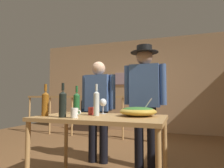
{
  "coord_description": "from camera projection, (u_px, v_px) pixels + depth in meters",
  "views": [
    {
      "loc": [
        1.02,
        -2.84,
        0.99
      ],
      "look_at": [
        0.2,
        -0.47,
        1.15
      ],
      "focal_mm": 31.16,
      "sensor_mm": 36.0,
      "label": 1
    }
  ],
  "objects": [
    {
      "name": "salad_bowl",
      "position": [
        138.0,
        111.0,
        2.14
      ],
      "size": [
        0.41,
        0.41,
        0.21
      ],
      "color": "gold",
      "rests_on": "serving_table"
    },
    {
      "name": "wine_bottle_amber",
      "position": [
        45.0,
        103.0,
        2.15
      ],
      "size": [
        0.08,
        0.08,
        0.35
      ],
      "color": "brown",
      "rests_on": "serving_table"
    },
    {
      "name": "person_standing_left",
      "position": [
        98.0,
        103.0,
        2.98
      ],
      "size": [
        0.55,
        0.22,
        1.53
      ],
      "rotation": [
        0.0,
        0.0,
        3.14
      ],
      "color": "black",
      "rests_on": "ground_plane"
    },
    {
      "name": "person_standing_right",
      "position": [
        145.0,
        93.0,
        2.76
      ],
      "size": [
        0.6,
        0.4,
        1.72
      ],
      "rotation": [
        0.0,
        0.0,
        3.14
      ],
      "color": "black",
      "rests_on": "ground_plane"
    },
    {
      "name": "flat_screen_tv",
      "position": [
        90.0,
        107.0,
        5.72
      ],
      "size": [
        0.57,
        0.12,
        0.45
      ],
      "color": "black",
      "rests_on": "tv_console"
    },
    {
      "name": "ground_plane",
      "position": [
        110.0,
        162.0,
        2.95
      ],
      "size": [
        8.26,
        8.26,
        0.0
      ],
      "primitive_type": "plane",
      "color": "brown"
    },
    {
      "name": "wine_glass",
      "position": [
        103.0,
        103.0,
        2.42
      ],
      "size": [
        0.09,
        0.09,
        0.19
      ],
      "color": "silver",
      "rests_on": "serving_table"
    },
    {
      "name": "tv_console",
      "position": [
        90.0,
        123.0,
        5.72
      ],
      "size": [
        0.9,
        0.4,
        0.42
      ],
      "primitive_type": "cube",
      "color": "#38281E",
      "rests_on": "ground_plane"
    },
    {
      "name": "wine_bottle_green",
      "position": [
        77.0,
        102.0,
        2.47
      ],
      "size": [
        0.08,
        0.08,
        0.35
      ],
      "color": "#1E5628",
      "rests_on": "serving_table"
    },
    {
      "name": "mug_red",
      "position": [
        91.0,
        111.0,
        2.29
      ],
      "size": [
        0.11,
        0.07,
        0.09
      ],
      "color": "#B7332D",
      "rests_on": "serving_table"
    },
    {
      "name": "wine_bottle_dark",
      "position": [
        63.0,
        103.0,
        2.01
      ],
      "size": [
        0.08,
        0.08,
        0.36
      ],
      "color": "black",
      "rests_on": "serving_table"
    },
    {
      "name": "framed_picture",
      "position": [
        122.0,
        79.0,
        5.79
      ],
      "size": [
        0.45,
        0.03,
        0.35
      ],
      "primitive_type": "cube",
      "color": "#A2848D"
    },
    {
      "name": "serving_table",
      "position": [
        100.0,
        123.0,
        2.12
      ],
      "size": [
        1.39,
        0.79,
        0.78
      ],
      "color": "#B2844C",
      "rests_on": "ground_plane"
    },
    {
      "name": "mug_white",
      "position": [
        75.0,
        113.0,
        1.95
      ],
      "size": [
        0.11,
        0.08,
        0.1
      ],
      "color": "white",
      "rests_on": "serving_table"
    },
    {
      "name": "stair_railing",
      "position": [
        103.0,
        110.0,
        4.67
      ],
      "size": [
        3.45,
        0.1,
        1.06
      ],
      "color": "#B2844C",
      "rests_on": "ground_plane"
    },
    {
      "name": "back_wall",
      "position": [
        142.0,
        85.0,
        5.64
      ],
      "size": [
        6.35,
        0.1,
        2.66
      ],
      "primitive_type": "cube",
      "color": "tan",
      "rests_on": "ground_plane"
    },
    {
      "name": "wine_bottle_clear",
      "position": [
        96.0,
        103.0,
        2.19
      ],
      "size": [
        0.07,
        0.07,
        0.36
      ],
      "color": "silver",
      "rests_on": "serving_table"
    }
  ]
}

